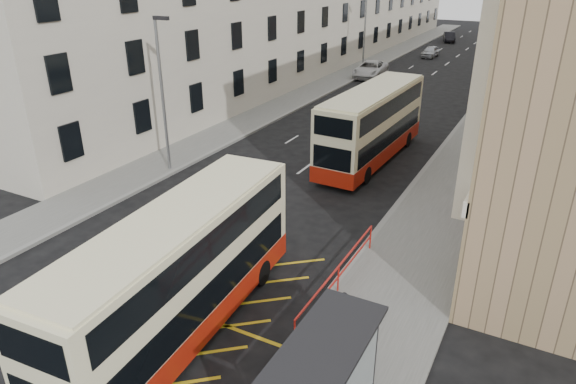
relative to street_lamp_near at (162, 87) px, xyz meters
The scene contains 17 objects.
ground 14.35m from the street_lamp_near, 62.11° to the right, with size 200.00×200.00×0.00m, color black.
pavement_right 23.47m from the street_lamp_near, 51.44° to the left, with size 4.00×120.00×0.15m, color #61615D.
pavement_left 18.60m from the street_lamp_near, 93.66° to the left, with size 3.00×120.00×0.15m, color #61615D.
kerb_right 22.30m from the street_lamp_near, 55.55° to the left, with size 0.25×120.00×0.15m, color gray.
kerb_left 18.57m from the street_lamp_near, 88.89° to the left, with size 0.25×120.00×0.15m, color gray.
road_markings 33.92m from the street_lamp_near, 79.11° to the left, with size 10.00×110.00×0.01m, color silver, non-canonical shape.
terrace_left 34.29m from the street_lamp_near, 101.93° to the left, with size 9.18×79.00×13.25m.
guard_railing 14.56m from the street_lamp_near, 26.38° to the right, with size 0.06×6.56×1.01m.
street_lamp_near is the anchor object (origin of this frame).
street_lamp_far 30.00m from the street_lamp_near, 90.00° to the left, with size 0.93×0.18×8.00m.
double_decker_front 13.96m from the street_lamp_near, 48.30° to the right, with size 3.06×10.35×4.07m.
double_decker_rear 11.62m from the street_lamp_near, 36.54° to the left, with size 2.79×10.57×4.18m.
pedestrian_far 16.57m from the street_lamp_near, 31.97° to the right, with size 1.00×0.42×1.70m, color black.
white_van 29.24m from the street_lamp_near, 87.73° to the left, with size 2.58×5.59×1.55m, color silver.
car_silver 43.75m from the street_lamp_near, 85.31° to the left, with size 1.54×3.82×1.30m, color #ADB0B5.
car_dark 57.65m from the street_lamp_near, 87.22° to the left, with size 1.43×4.09×1.35m, color black.
car_red 52.81m from the street_lamp_near, 77.97° to the left, with size 1.91×4.70×1.36m, color maroon.
Camera 1 is at (11.68, -8.11, 10.58)m, focal length 32.00 mm.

